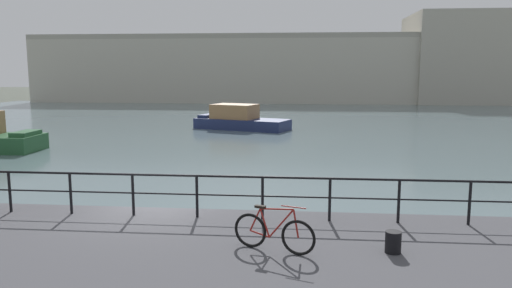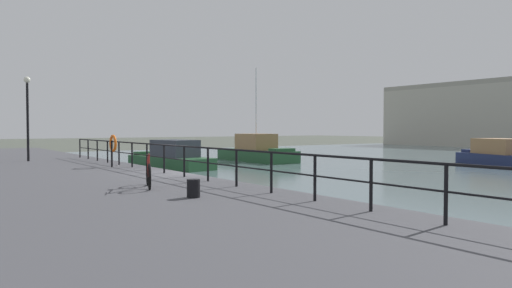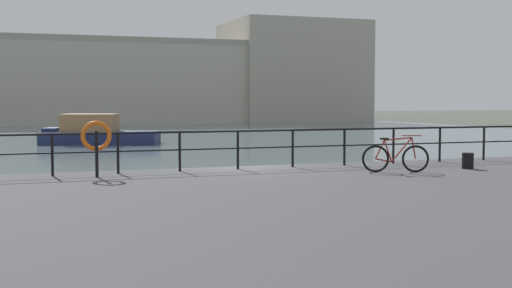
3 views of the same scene
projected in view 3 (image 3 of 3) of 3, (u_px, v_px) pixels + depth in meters
The scene contains 9 objects.
ground_plane at pixel (238, 203), 19.37m from camera, with size 240.00×240.00×0.00m, color #4C5147.
water_basin at pixel (107, 140), 47.78m from camera, with size 80.00×60.00×0.01m, color slate.
quay_promenade at pixel (340, 225), 13.22m from camera, with size 56.00×13.00×1.06m, color #47474C.
harbor_building at pixel (134, 81), 80.21m from camera, with size 71.60×13.90×12.65m.
moored_harbor_tender at pixel (96, 132), 44.02m from camera, with size 7.98×5.09×1.97m.
quay_railing at pixel (266, 142), 18.73m from camera, with size 24.53×0.07×1.08m.
parked_bicycle at pixel (395, 158), 17.68m from camera, with size 1.69×0.66×0.98m.
mooring_bollard at pixel (468, 161), 18.62m from camera, with size 0.32×0.32×0.44m, color black.
life_ring_stand at pixel (96, 138), 16.58m from camera, with size 0.75×0.16×1.40m.
Camera 3 is at (-5.92, -18.28, 3.02)m, focal length 47.22 mm.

